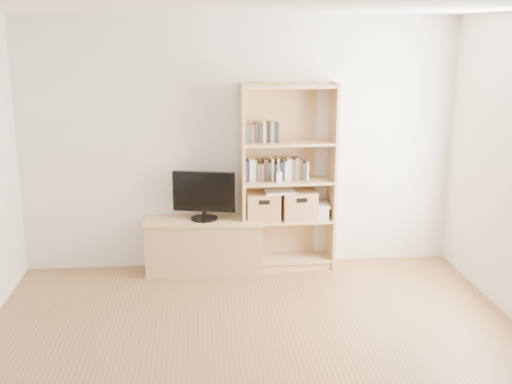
{
  "coord_description": "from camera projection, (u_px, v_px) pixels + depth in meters",
  "views": [
    {
      "loc": [
        -0.43,
        -4.03,
        2.46
      ],
      "look_at": [
        0.11,
        1.9,
        0.94
      ],
      "focal_mm": 45.0,
      "sensor_mm": 36.0,
      "label": 1
    }
  ],
  "objects": [
    {
      "name": "tv_stand",
      "position": [
        205.0,
        247.0,
        6.63
      ],
      "size": [
        1.21,
        0.53,
        0.54
      ],
      "primitive_type": "cube",
      "rotation": [
        0.0,
        0.0,
        -0.08
      ],
      "color": "tan",
      "rests_on": "floor"
    },
    {
      "name": "basket_right",
      "position": [
        299.0,
        205.0,
        6.66
      ],
      "size": [
        0.37,
        0.31,
        0.29
      ],
      "primitive_type": "cube",
      "rotation": [
        0.0,
        0.0,
        0.06
      ],
      "color": "#AC7F4D",
      "rests_on": "bookshelf"
    },
    {
      "name": "magazine_stack",
      "position": [
        319.0,
        211.0,
        6.7
      ],
      "size": [
        0.24,
        0.31,
        0.13
      ],
      "primitive_type": "cube",
      "rotation": [
        0.0,
        0.0,
        -0.16
      ],
      "color": "silver",
      "rests_on": "bookshelf"
    },
    {
      "name": "ceiling",
      "position": [
        266.0,
        4.0,
        3.89
      ],
      "size": [
        4.5,
        5.0,
        0.01
      ],
      "primitive_type": "cube",
      "color": "white",
      "rests_on": "back_wall"
    },
    {
      "name": "basket_left",
      "position": [
        263.0,
        206.0,
        6.61
      ],
      "size": [
        0.35,
        0.29,
        0.28
      ],
      "primitive_type": "cube",
      "rotation": [
        0.0,
        0.0,
        0.02
      ],
      "color": "#AC7F4D",
      "rests_on": "bookshelf"
    },
    {
      "name": "laptop",
      "position": [
        280.0,
        192.0,
        6.58
      ],
      "size": [
        0.31,
        0.22,
        0.02
      ],
      "primitive_type": "cube",
      "rotation": [
        0.0,
        0.0,
        0.03
      ],
      "color": "white",
      "rests_on": "basket_left"
    },
    {
      "name": "bookshelf",
      "position": [
        288.0,
        178.0,
        6.58
      ],
      "size": [
        0.98,
        0.38,
        1.94
      ],
      "primitive_type": "cube",
      "rotation": [
        0.0,
        0.0,
        0.04
      ],
      "color": "tan",
      "rests_on": "floor"
    },
    {
      "name": "books_row_upper",
      "position": [
        267.0,
        133.0,
        6.46
      ],
      "size": [
        0.36,
        0.14,
        0.19
      ],
      "primitive_type": "cube",
      "rotation": [
        0.0,
        0.0,
        0.02
      ],
      "color": "#1E202E",
      "rests_on": "bookshelf"
    },
    {
      "name": "television",
      "position": [
        204.0,
        196.0,
        6.49
      ],
      "size": [
        0.63,
        0.18,
        0.5
      ],
      "primitive_type": "cube",
      "rotation": [
        0.0,
        0.0,
        -0.22
      ],
      "color": "black",
      "rests_on": "tv_stand"
    },
    {
      "name": "back_wall",
      "position": [
        240.0,
        144.0,
        6.62
      ],
      "size": [
        4.5,
        0.02,
        2.6
      ],
      "primitive_type": "cube",
      "color": "white",
      "rests_on": "floor"
    },
    {
      "name": "baby_monitor",
      "position": [
        279.0,
        178.0,
        6.45
      ],
      "size": [
        0.06,
        0.04,
        0.11
      ],
      "primitive_type": "cube",
      "rotation": [
        0.0,
        0.0,
        0.05
      ],
      "color": "white",
      "rests_on": "bookshelf"
    },
    {
      "name": "books_row_mid",
      "position": [
        288.0,
        168.0,
        6.57
      ],
      "size": [
        0.9,
        0.21,
        0.24
      ],
      "primitive_type": "cube",
      "rotation": [
        0.0,
        0.0,
        0.04
      ],
      "color": "#1E202E",
      "rests_on": "bookshelf"
    }
  ]
}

